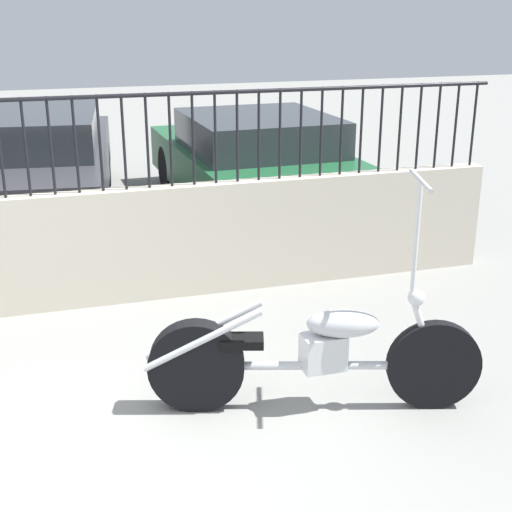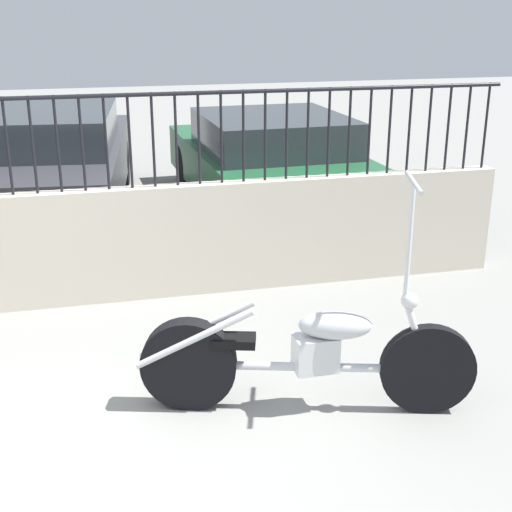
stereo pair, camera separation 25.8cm
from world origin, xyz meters
The scene contains 6 objects.
ground_plane centered at (0.00, 0.00, 0.00)m, with size 40.00×40.00×0.00m, color gray.
low_wall centered at (0.00, 2.66, 0.51)m, with size 8.34×0.18×1.03m.
fence_railing centered at (0.00, 2.66, 1.57)m, with size 8.34×0.04×0.81m.
motorcycle_silver centered at (1.50, 0.51, 0.38)m, with size 2.15×0.82×1.57m.
car_dark_grey centered at (-0.08, 5.69, 0.68)m, with size 2.21×4.72×1.33m.
car_green centered at (2.61, 5.21, 0.64)m, with size 2.04×4.09×1.24m.
Camera 2 is at (0.30, -3.46, 2.55)m, focal length 50.00 mm.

